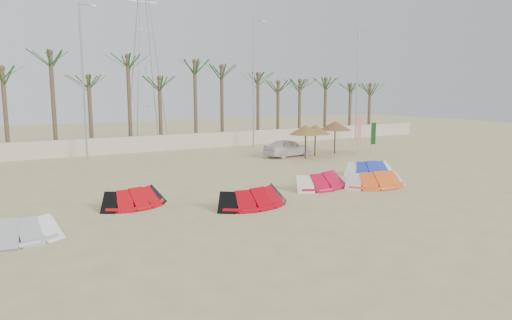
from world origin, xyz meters
TOP-DOWN VIEW (x-y plane):
  - ground at (0.00, 0.00)m, footprint 120.00×120.00m
  - boundary_wall at (0.00, 22.00)m, footprint 60.00×0.30m
  - palm_line at (0.67, 23.50)m, footprint 52.00×4.00m
  - lamp_b at (-5.96, 20.00)m, footprint 1.25×0.14m
  - lamp_c at (8.04, 20.00)m, footprint 1.25×0.14m
  - lamp_d at (20.04, 20.00)m, footprint 1.25×0.14m
  - pylon at (1.00, 28.00)m, footprint 3.00×3.00m
  - kite_grey at (-11.73, 2.14)m, footprint 3.24×1.96m
  - kite_red_left at (-6.92, 4.70)m, footprint 3.13×2.03m
  - kite_red_mid at (-2.51, 2.24)m, footprint 3.58×1.92m
  - kite_red_right at (2.49, 3.87)m, footprint 3.93×2.41m
  - kite_orange at (4.97, 2.51)m, footprint 3.66×1.95m
  - kite_blue at (7.11, 5.13)m, footprint 3.38×2.31m
  - parasol_left at (9.33, 12.96)m, footprint 2.31×2.31m
  - parasol_mid at (7.85, 12.19)m, footprint 2.39×2.39m
  - parasol_right at (11.54, 13.26)m, footprint 2.57×2.57m
  - flag_pink at (12.78, 11.83)m, footprint 0.45×0.11m
  - flag_green at (13.93, 11.58)m, footprint 0.45×0.11m
  - car at (7.34, 13.76)m, footprint 4.14×2.22m

SIDE VIEW (x-z plane):
  - ground at x=0.00m, z-range 0.00..0.00m
  - pylon at x=1.00m, z-range -7.00..7.00m
  - kite_red_left at x=-6.92m, z-range -0.03..0.87m
  - kite_blue at x=7.11m, z-range -0.03..0.87m
  - kite_grey at x=-11.73m, z-range -0.03..0.87m
  - kite_red_mid at x=-2.51m, z-range -0.03..0.87m
  - kite_orange at x=4.97m, z-range -0.03..0.87m
  - kite_red_right at x=2.49m, z-range -0.03..0.87m
  - boundary_wall at x=0.00m, z-range 0.00..1.30m
  - car at x=7.34m, z-range 0.00..1.34m
  - flag_green at x=13.93m, z-range 0.24..2.85m
  - flag_pink at x=12.78m, z-range 0.30..3.58m
  - parasol_left at x=9.33m, z-range 0.84..3.22m
  - parasol_mid at x=7.85m, z-range 0.88..3.36m
  - parasol_right at x=11.54m, z-range 0.93..3.50m
  - lamp_b at x=-5.96m, z-range 0.27..11.27m
  - lamp_c at x=8.04m, z-range 0.27..11.27m
  - lamp_d at x=20.04m, z-range 0.27..11.27m
  - palm_line at x=0.67m, z-range 2.59..10.29m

